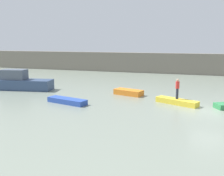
{
  "coord_description": "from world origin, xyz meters",
  "views": [
    {
      "loc": [
        -1.11,
        -20.45,
        5.32
      ],
      "look_at": [
        -8.55,
        2.57,
        0.88
      ],
      "focal_mm": 41.52,
      "sensor_mm": 36.0,
      "label": 1
    }
  ],
  "objects_px": {
    "rowboat_blue": "(67,101)",
    "person_red_shirt": "(177,88)",
    "rowboat_yellow": "(177,102)",
    "rowboat_orange": "(129,92)",
    "motorboat": "(21,82)"
  },
  "relations": [
    {
      "from": "rowboat_blue",
      "to": "person_red_shirt",
      "type": "xyz_separation_m",
      "value": [
        9.01,
        2.62,
        1.19
      ]
    },
    {
      "from": "rowboat_orange",
      "to": "rowboat_yellow",
      "type": "distance_m",
      "value": 5.41
    },
    {
      "from": "rowboat_orange",
      "to": "person_red_shirt",
      "type": "height_order",
      "value": "person_red_shirt"
    },
    {
      "from": "rowboat_orange",
      "to": "person_red_shirt",
      "type": "bearing_deg",
      "value": -10.25
    },
    {
      "from": "person_red_shirt",
      "to": "rowboat_orange",
      "type": "bearing_deg",
      "value": 153.45
    },
    {
      "from": "rowboat_blue",
      "to": "rowboat_yellow",
      "type": "relative_size",
      "value": 1.01
    },
    {
      "from": "motorboat",
      "to": "person_red_shirt",
      "type": "height_order",
      "value": "motorboat"
    },
    {
      "from": "rowboat_blue",
      "to": "rowboat_orange",
      "type": "bearing_deg",
      "value": 64.66
    },
    {
      "from": "rowboat_orange",
      "to": "rowboat_blue",
      "type": "bearing_deg",
      "value": -113.27
    },
    {
      "from": "rowboat_blue",
      "to": "person_red_shirt",
      "type": "bearing_deg",
      "value": 30.44
    },
    {
      "from": "motorboat",
      "to": "rowboat_orange",
      "type": "height_order",
      "value": "motorboat"
    },
    {
      "from": "motorboat",
      "to": "rowboat_blue",
      "type": "bearing_deg",
      "value": -28.15
    },
    {
      "from": "rowboat_orange",
      "to": "rowboat_yellow",
      "type": "height_order",
      "value": "rowboat_orange"
    },
    {
      "from": "rowboat_yellow",
      "to": "person_red_shirt",
      "type": "distance_m",
      "value": 1.19
    },
    {
      "from": "rowboat_orange",
      "to": "rowboat_yellow",
      "type": "xyz_separation_m",
      "value": [
        4.84,
        -2.42,
        -0.05
      ]
    }
  ]
}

